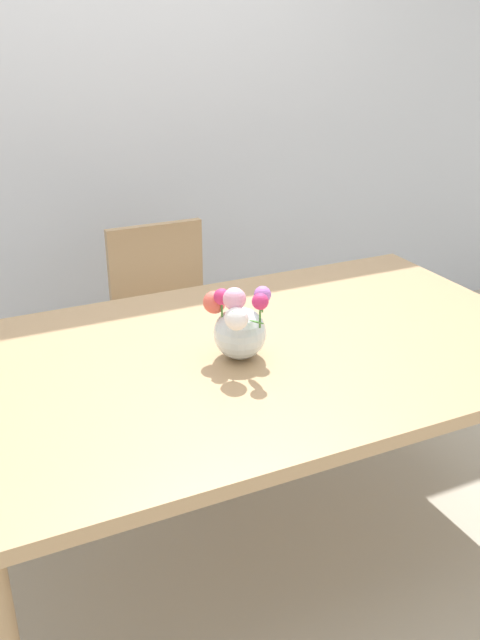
# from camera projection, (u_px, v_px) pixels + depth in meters

# --- Properties ---
(ground_plane) EXTENTS (12.00, 12.00, 0.00)m
(ground_plane) POSITION_uv_depth(u_px,v_px,m) (255.00, 546.00, 2.40)
(ground_plane) COLOR #B7AD99
(back_wall) EXTENTS (7.00, 0.10, 2.80)m
(back_wall) POSITION_uv_depth(u_px,v_px,m) (103.00, 87.00, 3.15)
(back_wall) COLOR silver
(back_wall) RESTS_ON ground_plane
(dining_table) EXTENTS (1.86, 1.13, 0.77)m
(dining_table) POSITION_uv_depth(u_px,v_px,m) (257.00, 371.00, 2.11)
(dining_table) COLOR tan
(dining_table) RESTS_ON ground_plane
(chair_far) EXTENTS (0.42, 0.42, 0.90)m
(chair_far) POSITION_uv_depth(u_px,v_px,m) (167.00, 316.00, 2.94)
(chair_far) COLOR tan
(chair_far) RESTS_ON ground_plane
(flower_vase) EXTENTS (0.19, 0.21, 0.24)m
(flower_vase) POSITION_uv_depth(u_px,v_px,m) (239.00, 326.00, 1.98)
(flower_vase) COLOR silver
(flower_vase) RESTS_ON dining_table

